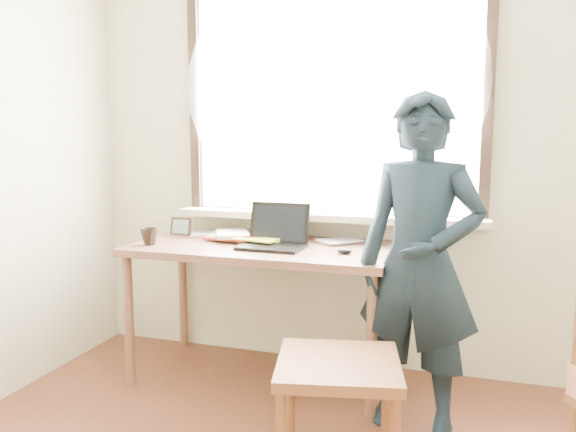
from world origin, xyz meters
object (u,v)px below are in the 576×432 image
(person, at_px, (420,265))
(mug_dark, at_px, (150,237))
(laptop, at_px, (275,237))
(work_chair, at_px, (338,379))
(mug_white, at_px, (266,230))
(desk, at_px, (262,259))

(person, bearing_deg, mug_dark, -174.07)
(laptop, bearing_deg, person, -18.53)
(person, bearing_deg, laptop, 171.71)
(work_chair, xyz_separation_m, person, (0.27, 0.52, 0.38))
(mug_dark, bearing_deg, mug_white, 34.42)
(laptop, xyz_separation_m, mug_white, (-0.14, 0.23, -0.01))
(person, bearing_deg, desk, 171.72)
(laptop, height_order, mug_dark, laptop)
(mug_white, bearing_deg, person, -27.70)
(desk, relative_size, mug_dark, 14.51)
(mug_white, bearing_deg, mug_dark, -145.58)
(mug_white, height_order, mug_dark, mug_white)
(laptop, height_order, work_chair, laptop)
(laptop, height_order, person, person)
(person, bearing_deg, mug_white, 162.54)
(laptop, bearing_deg, mug_dark, -167.27)
(mug_dark, height_order, work_chair, mug_dark)
(desk, height_order, work_chair, desk)
(desk, bearing_deg, mug_dark, -162.96)
(work_chair, bearing_deg, person, 62.64)
(laptop, height_order, mug_white, laptop)
(person, bearing_deg, work_chair, -107.12)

